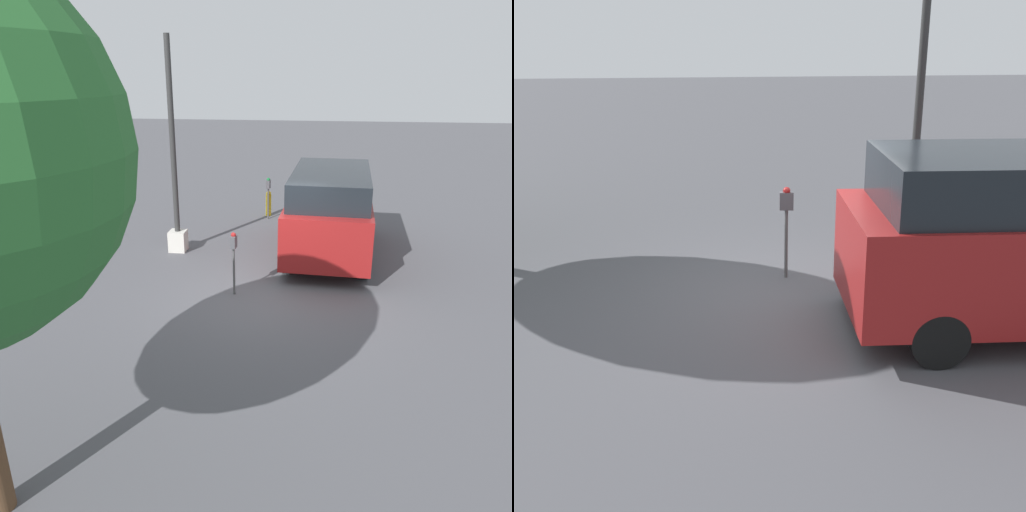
% 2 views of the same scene
% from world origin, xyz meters
% --- Properties ---
extents(ground_plane, '(80.00, 80.00, 0.00)m').
position_xyz_m(ground_plane, '(0.00, 0.00, 0.00)').
color(ground_plane, '#4C4C51').
extents(parking_meter_near, '(0.21, 0.13, 1.40)m').
position_xyz_m(parking_meter_near, '(0.03, 0.61, 1.03)').
color(parking_meter_near, '#4C4C4C').
rests_on(parking_meter_near, ground).
extents(lamp_post, '(0.44, 0.44, 5.35)m').
position_xyz_m(lamp_post, '(2.56, 2.57, 1.56)').
color(lamp_post, beige).
rests_on(lamp_post, ground).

